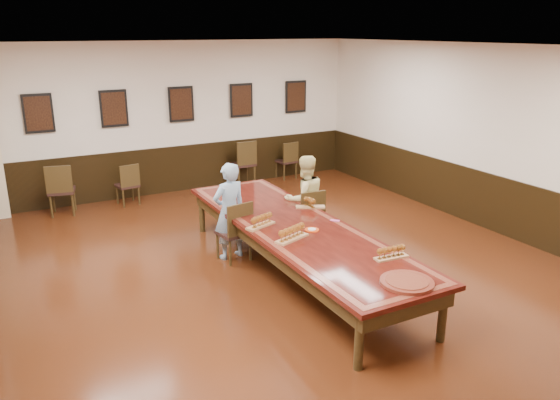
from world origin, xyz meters
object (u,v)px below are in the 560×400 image
person_man (229,211)px  spare_chair_a (61,189)px  spare_chair_d (286,160)px  spare_chair_b (127,184)px  person_woman (305,199)px  chair_woman (307,216)px  carved_platter (407,282)px  spare_chair_c (243,162)px  conference_table (297,235)px  chair_man (233,230)px

person_man → spare_chair_a: bearing=-68.9°
spare_chair_d → spare_chair_b: bearing=-1.0°
person_woman → person_man: bearing=5.8°
spare_chair_a → person_woman: size_ratio=0.68×
spare_chair_a → chair_woman: bearing=146.8°
chair_woman → person_woman: size_ratio=0.64×
spare_chair_a → carved_platter: 7.20m
spare_chair_b → spare_chair_a: bearing=-7.1°
chair_woman → person_woman: (0.01, 0.10, 0.26)m
chair_woman → spare_chair_d: bearing=-110.9°
chair_woman → spare_chair_a: spare_chair_a is taller
spare_chair_c → spare_chair_a: bearing=3.1°
spare_chair_d → spare_chair_c: bearing=-4.0°
spare_chair_c → spare_chair_d: 1.14m
spare_chair_c → conference_table: size_ratio=0.21×
conference_table → spare_chair_d: bearing=62.8°
chair_woman → person_man: size_ratio=0.62×
chair_woman → spare_chair_c: 3.81m
spare_chair_c → person_man: person_man is taller
chair_man → spare_chair_c: bearing=-125.6°
spare_chair_c → person_man: size_ratio=0.68×
spare_chair_d → person_woman: (-1.68, -3.70, 0.29)m
spare_chair_b → carved_platter: 6.87m
spare_chair_c → person_man: bearing=61.7°
chair_woman → carved_platter: chair_woman is taller
chair_woman → spare_chair_c: bearing=-95.2°
carved_platter → chair_man: bearing=103.2°
chair_man → person_woman: bearing=177.7°
spare_chair_a → spare_chair_b: 1.25m
spare_chair_b → person_woman: (2.14, -3.42, 0.31)m
chair_man → spare_chair_b: (-0.78, 3.59, -0.05)m
person_woman → carved_platter: size_ratio=2.05×
person_man → conference_table: bearing=110.5°
spare_chair_b → carved_platter: size_ratio=1.19×
spare_chair_a → spare_chair_d: bearing=-163.9°
chair_woman → spare_chair_a: size_ratio=0.93×
chair_man → carved_platter: bearing=93.9°
person_woman → spare_chair_a: bearing=-41.9°
chair_man → conference_table: chair_man is taller
person_woman → chair_man: bearing=10.0°
chair_woman → carved_platter: bearing=81.8°
chair_man → carved_platter: size_ratio=1.33×
spare_chair_b → conference_table: (1.36, -4.52, 0.18)m
conference_table → carved_platter: 2.18m
spare_chair_a → carved_platter: (2.76, -6.65, 0.27)m
spare_chair_d → person_man: bearing=45.7°
person_woman → conference_table: bearing=57.5°
spare_chair_a → spare_chair_d: (5.08, 0.32, -0.06)m
spare_chair_b → person_woman: 4.05m
person_woman → chair_woman: bearing=90.0°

